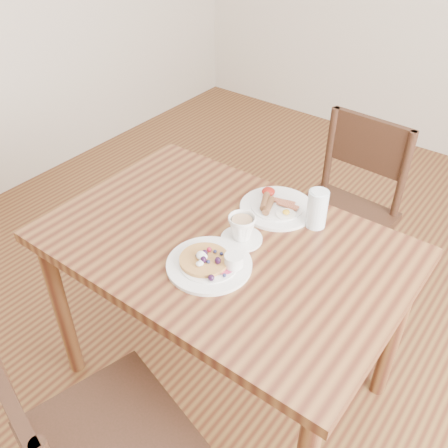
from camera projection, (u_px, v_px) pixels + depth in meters
name	position (u px, v px, depth m)	size (l,w,h in m)	color
ground	(224.00, 377.00, 2.12)	(5.00, 5.00, 0.00)	#512817
dining_table	(224.00, 263.00, 1.72)	(1.20, 0.80, 0.75)	brown
chair_near	(88.00, 441.00, 1.37)	(0.51, 0.51, 0.88)	#381C14
chair_far	(345.00, 207.00, 2.26)	(0.44, 0.44, 0.88)	#381C14
pancake_plate	(211.00, 263.00, 1.56)	(0.27, 0.27, 0.06)	white
breakfast_plate	(276.00, 206.00, 1.80)	(0.27, 0.27, 0.04)	white
teacup_saucer	(242.00, 229.00, 1.64)	(0.14, 0.14, 0.09)	white
water_glass	(317.00, 209.00, 1.69)	(0.07, 0.07, 0.14)	silver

